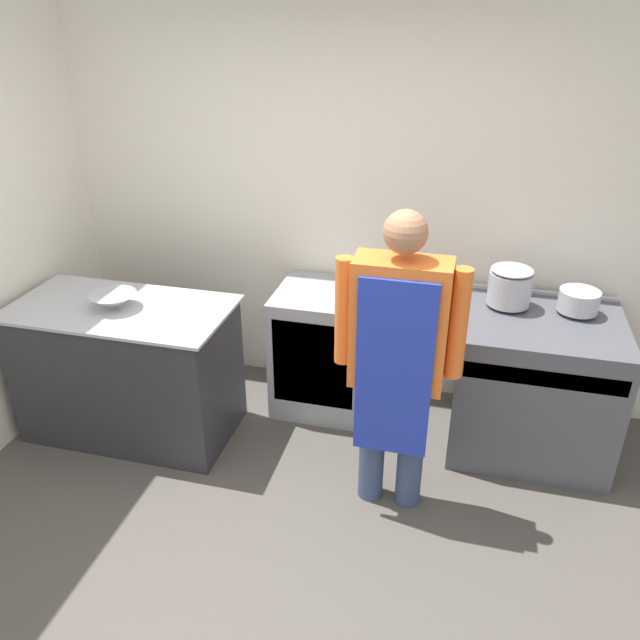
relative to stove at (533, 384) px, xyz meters
name	(u,v)px	position (x,y,z in m)	size (l,w,h in m)	color
ground_plane	(245,585)	(-1.34, -1.49, -0.44)	(14.00, 14.00, 0.00)	#4C4742
wall_back	(339,201)	(-1.34, 0.47, 0.91)	(8.00, 0.05, 2.70)	silver
prep_counter	(130,369)	(-2.47, -0.47, 0.00)	(1.34, 0.70, 0.88)	#2D2D33
stove	(533,384)	(0.00, 0.00, 0.00)	(0.93, 0.79, 0.89)	#4C4F56
fridge_unit	(324,349)	(-1.35, 0.12, -0.01)	(0.62, 0.60, 0.85)	#93999E
person_cook	(398,351)	(-0.76, -0.72, 0.52)	(0.65, 0.24, 1.69)	#38476B
mixing_bowl	(114,301)	(-2.49, -0.49, 0.49)	(0.28, 0.28, 0.09)	#B2B5BC
stock_pot	(510,285)	(-0.21, 0.14, 0.58)	(0.26, 0.26, 0.24)	#B2B5BC
sauce_pot	(579,301)	(0.19, 0.14, 0.52)	(0.23, 0.23, 0.13)	#B2B5BC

